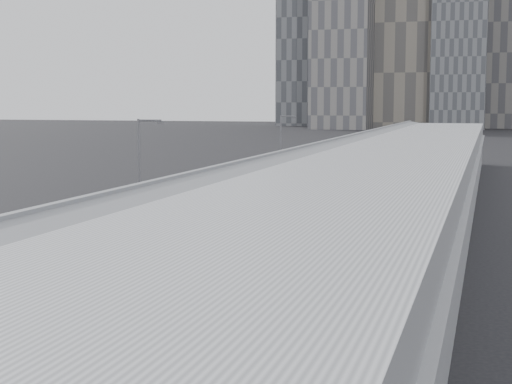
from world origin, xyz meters
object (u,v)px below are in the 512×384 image
at_px(bus_3, 214,230).
at_px(bus_5, 306,187).
at_px(bus_6, 330,177).
at_px(bus_4, 265,206).
at_px(suv, 339,160).
at_px(bus_7, 345,168).
at_px(street_lamp_far, 282,145).
at_px(street_lamp_near, 142,172).
at_px(bus_2, 91,284).
at_px(shipping_container, 313,162).

xyz_separation_m(bus_3, bus_5, (0.13, 27.55, 0.05)).
bearing_deg(bus_6, bus_4, -95.88).
bearing_deg(bus_3, bus_6, 88.30).
height_order(bus_4, bus_5, bus_5).
bearing_deg(suv, bus_7, -68.56).
bearing_deg(street_lamp_far, bus_6, -35.41).
distance_m(street_lamp_near, street_lamp_far, 41.36).
bearing_deg(bus_2, street_lamp_far, 100.21).
xyz_separation_m(bus_6, shipping_container, (-7.81, 26.40, -0.33)).
relative_size(street_lamp_far, suv, 1.75).
bearing_deg(street_lamp_far, bus_4, -77.94).
bearing_deg(suv, shipping_container, -85.86).
bearing_deg(bus_7, bus_2, -86.16).
xyz_separation_m(bus_5, street_lamp_far, (-6.81, 16.16, 3.33)).
relative_size(bus_4, suv, 2.58).
relative_size(bus_6, suv, 2.78).
bearing_deg(bus_3, bus_7, 89.37).
bearing_deg(bus_6, street_lamp_far, 139.91).
bearing_deg(bus_4, bus_3, -87.29).
height_order(bus_6, street_lamp_far, street_lamp_far).
xyz_separation_m(bus_2, bus_4, (0.34, 29.65, 0.05)).
distance_m(bus_3, bus_7, 53.63).
height_order(bus_5, suv, bus_5).
xyz_separation_m(bus_4, bus_5, (0.31, 14.24, 0.13)).
bearing_deg(bus_7, street_lamp_far, -118.02).
bearing_deg(street_lamp_far, street_lamp_near, -89.68).
distance_m(bus_6, bus_7, 14.94).
xyz_separation_m(bus_7, street_lamp_far, (-6.16, -9.91, 3.44)).
bearing_deg(bus_7, bus_4, -85.68).
relative_size(bus_2, bus_7, 0.96).
xyz_separation_m(bus_7, suv, (-5.75, 25.82, -0.91)).
height_order(bus_6, suv, bus_6).
relative_size(bus_7, suv, 2.63).
height_order(bus_7, street_lamp_near, street_lamp_near).
height_order(bus_2, street_lamp_near, street_lamp_near).
bearing_deg(bus_3, bus_5, 88.54).
bearing_deg(bus_4, bus_5, 90.67).
xyz_separation_m(bus_4, bus_6, (0.53, 25.41, 0.11)).
bearing_deg(bus_7, street_lamp_near, -92.75).
xyz_separation_m(bus_5, shipping_container, (-7.59, 37.57, -0.35)).
xyz_separation_m(bus_2, street_lamp_far, (-6.16, 60.06, 3.51)).
bearing_deg(shipping_container, bus_5, -60.26).
distance_m(bus_2, street_lamp_far, 60.47).
bearing_deg(shipping_container, street_lamp_near, -70.76).
distance_m(bus_5, street_lamp_far, 17.85).
bearing_deg(bus_7, bus_3, -85.60).
xyz_separation_m(bus_3, bus_4, (-0.18, 13.30, -0.08)).
bearing_deg(street_lamp_far, suv, 89.34).
relative_size(bus_2, suv, 2.52).
xyz_separation_m(bus_5, bus_7, (-0.65, 26.08, -0.11)).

